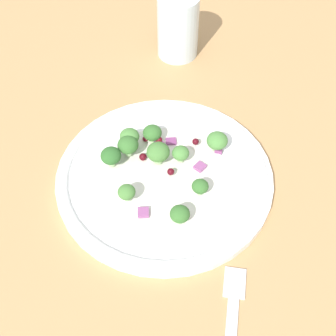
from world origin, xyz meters
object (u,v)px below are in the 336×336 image
broccoli_floret_1 (131,135)px  broccoli_floret_2 (180,214)px  broccoli_floret_0 (179,156)px  water_glass (178,26)px  plate (168,177)px

broccoli_floret_1 → broccoli_floret_2: size_ratio=1.10×
broccoli_floret_2 → broccoli_floret_0: bearing=-68.6°
broccoli_floret_0 → broccoli_floret_2: (-3.19, 8.14, -0.15)cm
broccoli_floret_1 → broccoli_floret_2: bearing=139.1°
water_glass → broccoli_floret_2: bearing=111.6°
broccoli_floret_1 → water_glass: water_glass is taller
plate → water_glass: size_ratio=2.72×
broccoli_floret_2 → water_glass: 33.97cm
water_glass → broccoli_floret_0: bearing=111.6°
plate → broccoli_floret_1: broccoli_floret_1 is taller
broccoli_floret_0 → broccoli_floret_2: same height
plate → broccoli_floret_0: size_ratio=12.43×
broccoli_floret_1 → broccoli_floret_0: bearing=173.3°
broccoli_floret_0 → broccoli_floret_2: size_ratio=0.94×
broccoli_floret_0 → broccoli_floret_1: broccoli_floret_1 is taller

